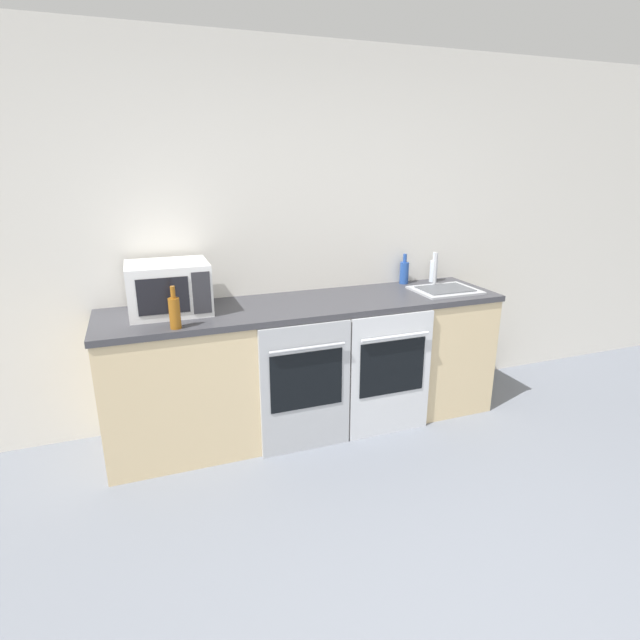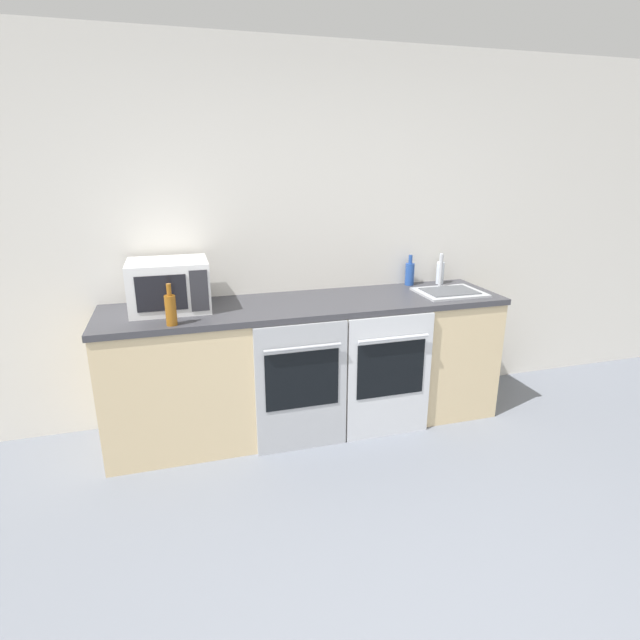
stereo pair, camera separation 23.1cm
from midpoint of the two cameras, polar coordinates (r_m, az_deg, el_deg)
name	(u,v)px [view 2 (the right image)]	position (r m, az deg, el deg)	size (l,w,h in m)	color
wall_back	(295,238)	(3.64, -1.03, 9.34)	(10.00, 0.06, 2.60)	silver
counter_back	(308,364)	(3.54, 0.54, -5.07)	(2.74, 0.67, 0.91)	#D1B789
oven_left	(302,388)	(3.22, -0.02, -7.80)	(0.60, 0.06, 0.87)	#A8AAAF
oven_right	(390,377)	(3.42, 9.89, -6.45)	(0.60, 0.06, 0.87)	silver
microwave	(169,285)	(3.29, -14.96, 3.83)	(0.49, 0.40, 0.32)	silver
bottle_clear	(440,272)	(4.03, 15.18, 5.31)	(0.06, 0.06, 0.24)	silver
bottle_blue	(410,273)	(3.93, 11.89, 5.24)	(0.07, 0.07, 0.23)	#234793
bottle_amber	(171,309)	(2.98, -14.59, 1.20)	(0.06, 0.06, 0.25)	#8C5114
sink	(449,291)	(3.77, 16.27, 3.17)	(0.46, 0.37, 0.26)	#A8AAAF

